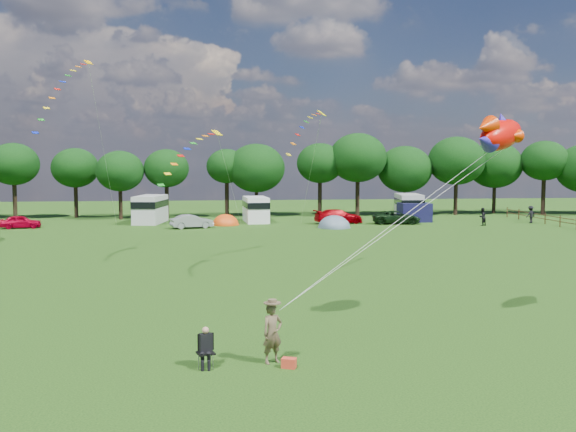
{
  "coord_description": "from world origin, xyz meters",
  "views": [
    {
      "loc": [
        -3.68,
        -23.18,
        6.62
      ],
      "look_at": [
        0.0,
        8.0,
        4.0
      ],
      "focal_mm": 40.0,
      "sensor_mm": 36.0,
      "label": 1
    }
  ],
  "objects": [
    {
      "name": "streamer_kite_c",
      "position": [
        1.86,
        13.41,
        8.83
      ],
      "size": [
        3.04,
        4.94,
        2.78
      ],
      "rotation": [
        0.0,
        0.0,
        1.12
      ],
      "color": "yellow",
      "rests_on": "ground"
    },
    {
      "name": "car_b",
      "position": [
        -5.78,
        41.91,
        0.7
      ],
      "size": [
        4.22,
        2.57,
        1.4
      ],
      "primitive_type": "imported",
      "rotation": [
        0.0,
        0.0,
        1.87
      ],
      "color": "gray",
      "rests_on": "ground"
    },
    {
      "name": "campervan_c",
      "position": [
        1.11,
        48.1,
        1.51
      ],
      "size": [
        2.75,
        5.85,
        2.81
      ],
      "rotation": [
        0.0,
        0.0,
        1.63
      ],
      "color": "white",
      "rests_on": "ground"
    },
    {
      "name": "campervan_b",
      "position": [
        -10.48,
        48.27,
        1.62
      ],
      "size": [
        3.58,
        6.5,
        3.02
      ],
      "rotation": [
        0.0,
        0.0,
        1.41
      ],
      "color": "silver",
      "rests_on": "ground"
    },
    {
      "name": "car_a",
      "position": [
        -22.95,
        43.93,
        0.67
      ],
      "size": [
        4.2,
        2.2,
        1.33
      ],
      "primitive_type": "imported",
      "rotation": [
        0.0,
        0.0,
        1.73
      ],
      "color": "#BC0021",
      "rests_on": "ground"
    },
    {
      "name": "camp_chair",
      "position": [
        -3.95,
        -2.68,
        0.8
      ],
      "size": [
        0.66,
        0.67,
        1.34
      ],
      "rotation": [
        0.0,
        0.0,
        0.28
      ],
      "color": "#99999E",
      "rests_on": "ground"
    },
    {
      "name": "kite_flyer",
      "position": [
        -1.76,
        -2.52,
        1.0
      ],
      "size": [
        0.86,
        0.74,
        2.0
      ],
      "primitive_type": "imported",
      "rotation": [
        0.0,
        0.0,
        0.43
      ],
      "color": "brown",
      "rests_on": "ground"
    },
    {
      "name": "walker_b",
      "position": [
        31.03,
        43.34,
        0.95
      ],
      "size": [
        1.35,
        0.99,
        1.9
      ],
      "primitive_type": "imported",
      "rotation": [
        0.0,
        0.0,
        3.53
      ],
      "color": "black",
      "rests_on": "ground"
    },
    {
      "name": "car_d",
      "position": [
        16.1,
        44.08,
        0.71
      ],
      "size": [
        5.49,
        2.99,
        1.43
      ],
      "primitive_type": "imported",
      "rotation": [
        0.0,
        0.0,
        1.45
      ],
      "color": "black",
      "rests_on": "ground"
    },
    {
      "name": "streamer_kite_b",
      "position": [
        -4.84,
        21.01,
        7.63
      ],
      "size": [
        4.3,
        4.74,
        3.82
      ],
      "rotation": [
        0.0,
        0.0,
        0.9
      ],
      "color": "yellow",
      "rests_on": "ground"
    },
    {
      "name": "car_c",
      "position": [
        9.96,
        45.28,
        0.77
      ],
      "size": [
        5.43,
        2.94,
        1.55
      ],
      "primitive_type": "imported",
      "rotation": [
        0.0,
        0.0,
        1.73
      ],
      "color": "#960006",
      "rests_on": "ground"
    },
    {
      "name": "tent_greyblue",
      "position": [
        8.6,
        40.71,
        0.02
      ],
      "size": [
        3.39,
        3.72,
        2.53
      ],
      "color": "slate",
      "rests_on": "ground"
    },
    {
      "name": "tree_line",
      "position": [
        5.3,
        54.99,
        6.35
      ],
      "size": [
        102.98,
        10.98,
        10.27
      ],
      "color": "black",
      "rests_on": "ground"
    },
    {
      "name": "tent_orange",
      "position": [
        -2.33,
        45.02,
        0.02
      ],
      "size": [
        2.92,
        3.2,
        2.28
      ],
      "color": "#DF480E",
      "rests_on": "ground"
    },
    {
      "name": "campervan_d",
      "position": [
        18.96,
        48.88,
        1.6
      ],
      "size": [
        3.43,
        6.39,
        2.98
      ],
      "rotation": [
        0.0,
        0.0,
        1.43
      ],
      "color": "#B5B4B6",
      "rests_on": "ground"
    },
    {
      "name": "kite_bag",
      "position": [
        -1.28,
        -3.1,
        0.16
      ],
      "size": [
        0.53,
        0.45,
        0.32
      ],
      "primitive_type": "cube",
      "rotation": [
        0.0,
        0.0,
        -0.38
      ],
      "color": "red",
      "rests_on": "ground"
    },
    {
      "name": "ground_plane",
      "position": [
        0.0,
        0.0,
        0.0
      ],
      "size": [
        180.0,
        180.0,
        0.0
      ],
      "primitive_type": "plane",
      "color": "black",
      "rests_on": "ground"
    },
    {
      "name": "awning_navy",
      "position": [
        18.85,
        46.45,
        1.05
      ],
      "size": [
        3.41,
        2.79,
        2.11
      ],
      "primitive_type": "cube",
      "rotation": [
        0.0,
        0.0,
        -0.02
      ],
      "color": "#131339",
      "rests_on": "ground"
    },
    {
      "name": "walker_a",
      "position": [
        24.48,
        41.04,
        0.95
      ],
      "size": [
        1.08,
        0.93,
        1.9
      ],
      "primitive_type": "imported",
      "rotation": [
        0.0,
        0.0,
        3.63
      ],
      "color": "black",
      "rests_on": "ground"
    },
    {
      "name": "streamer_kite_a",
      "position": [
        -14.0,
        25.03,
        12.3
      ],
      "size": [
        3.26,
        5.53,
        5.73
      ],
      "rotation": [
        0.0,
        0.0,
        0.85
      ],
      "color": "#EEA500",
      "rests_on": "ground"
    },
    {
      "name": "fish_kite",
      "position": [
        7.75,
        1.58,
        7.75
      ],
      "size": [
        3.24,
        2.86,
        1.84
      ],
      "rotation": [
        0.0,
        -0.21,
        0.68
      ],
      "color": "red",
      "rests_on": "ground"
    }
  ]
}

